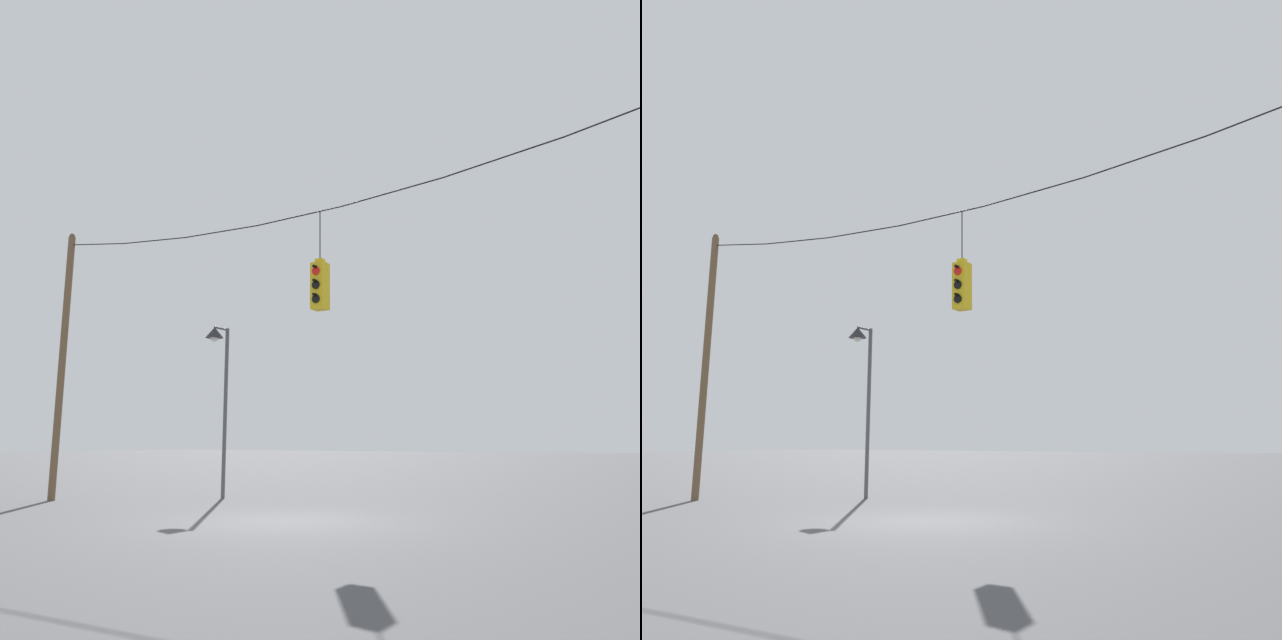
% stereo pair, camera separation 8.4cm
% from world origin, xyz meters
% --- Properties ---
extents(ground_plane, '(200.00, 200.00, 0.00)m').
position_xyz_m(ground_plane, '(0.00, 0.00, 0.00)').
color(ground_plane, '#4C4C4F').
extents(utility_pole_left, '(0.22, 0.22, 8.25)m').
position_xyz_m(utility_pole_left, '(-8.70, 0.38, 4.12)').
color(utility_pole_left, brown).
rests_on(utility_pole_left, ground_plane).
extents(span_wire, '(17.41, 0.03, 0.80)m').
position_xyz_m(span_wire, '(0.00, 0.38, 7.36)').
color(span_wire, black).
extents(traffic_light_near_left_pole, '(0.34, 0.46, 2.39)m').
position_xyz_m(traffic_light_near_left_pole, '(0.64, 0.37, 5.28)').
color(traffic_light_near_left_pole, yellow).
extents(street_lamp, '(0.56, 0.96, 5.29)m').
position_xyz_m(street_lamp, '(-4.88, 3.23, 4.14)').
color(street_lamp, '#515156').
rests_on(street_lamp, ground_plane).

